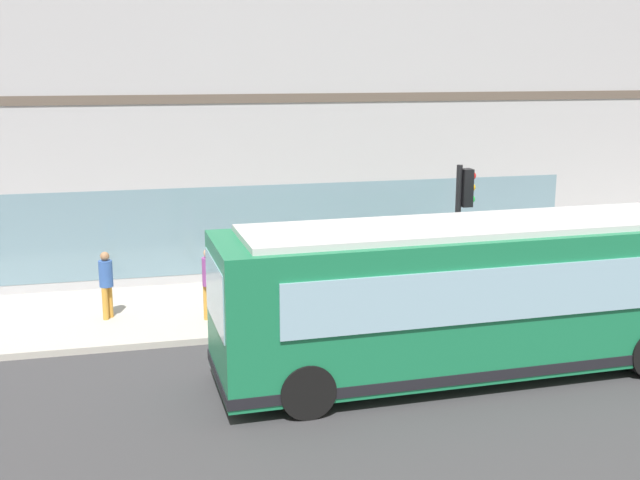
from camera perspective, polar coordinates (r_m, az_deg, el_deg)
The scene contains 9 objects.
ground at distance 15.78m, azimuth 2.52°, elevation -9.96°, with size 120.00×120.00×0.00m, color #38383A.
sidewalk_curb at distance 20.20m, azimuth -1.32°, elevation -4.58°, with size 4.54×40.00×0.15m, color #B2ADA3.
building_corner at distance 25.08m, azimuth -4.27°, elevation 9.46°, with size 7.22×23.80×9.35m.
city_bus_nearside at distance 15.81m, azimuth 10.69°, elevation -4.15°, with size 2.85×10.11×3.07m.
traffic_light_near_corner at distance 19.10m, azimuth 10.30°, elevation 2.16°, with size 0.32×0.49×3.58m.
fire_hydrant at distance 20.80m, azimuth -5.66°, elevation -2.87°, with size 0.35×0.35×0.74m.
pedestrian_walking_along_curb at distance 18.58m, azimuth -8.02°, elevation -2.79°, with size 0.32×0.32×1.74m.
pedestrian_by_light_pole at distance 19.19m, azimuth -15.20°, elevation -2.85°, with size 0.32×0.32×1.62m.
newspaper_vending_box at distance 21.67m, azimuth 5.17°, elevation -1.97°, with size 0.44×0.43×0.90m.
Camera 1 is at (-13.98, 4.09, 6.08)m, focal length 44.25 mm.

